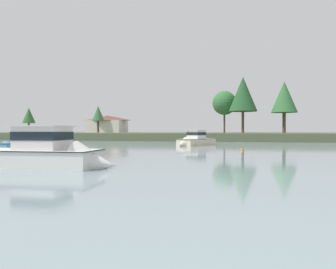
{
  "coord_description": "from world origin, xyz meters",
  "views": [
    {
      "loc": [
        9.03,
        -5.78,
        2.32
      ],
      "look_at": [
        -0.66,
        36.15,
        1.8
      ],
      "focal_mm": 34.47,
      "sensor_mm": 36.0,
      "label": 1
    }
  ],
  "objects_px": {
    "cruiser_navy": "(37,141)",
    "mooring_buoy_orange": "(242,150)",
    "cruiser_white": "(48,159)",
    "cruiser_cream": "(194,142)"
  },
  "relations": [
    {
      "from": "cruiser_cream",
      "to": "mooring_buoy_orange",
      "type": "xyz_separation_m",
      "value": [
        7.3,
        -10.93,
        -0.46
      ]
    },
    {
      "from": "cruiser_cream",
      "to": "cruiser_white",
      "type": "height_order",
      "value": "cruiser_white"
    },
    {
      "from": "cruiser_cream",
      "to": "mooring_buoy_orange",
      "type": "distance_m",
      "value": 13.15
    },
    {
      "from": "mooring_buoy_orange",
      "to": "cruiser_white",
      "type": "bearing_deg",
      "value": -119.62
    },
    {
      "from": "cruiser_cream",
      "to": "cruiser_navy",
      "type": "height_order",
      "value": "cruiser_navy"
    },
    {
      "from": "mooring_buoy_orange",
      "to": "cruiser_cream",
      "type": "bearing_deg",
      "value": 123.75
    },
    {
      "from": "cruiser_navy",
      "to": "mooring_buoy_orange",
      "type": "xyz_separation_m",
      "value": [
        33.84,
        -9.3,
        -0.58
      ]
    },
    {
      "from": "cruiser_cream",
      "to": "cruiser_navy",
      "type": "xyz_separation_m",
      "value": [
        -26.54,
        -1.63,
        0.11
      ]
    },
    {
      "from": "cruiser_navy",
      "to": "cruiser_white",
      "type": "height_order",
      "value": "cruiser_navy"
    },
    {
      "from": "cruiser_white",
      "to": "mooring_buoy_orange",
      "type": "bearing_deg",
      "value": 60.38
    }
  ]
}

